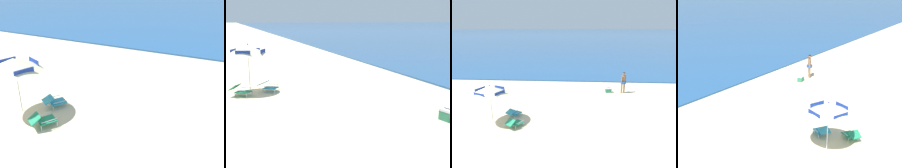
# 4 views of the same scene
# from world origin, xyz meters

# --- Properties ---
(beach_umbrella_striped_main) EXTENTS (2.75, 2.75, 2.22)m
(beach_umbrella_striped_main) POSITION_xyz_m (-3.78, 3.35, 1.93)
(beach_umbrella_striped_main) COLOR silver
(beach_umbrella_striped_main) RESTS_ON ground
(lounge_chair_under_umbrella) EXTENTS (0.93, 1.03, 0.53)m
(lounge_chair_under_umbrella) POSITION_xyz_m (-2.36, 2.85, 0.27)
(lounge_chair_under_umbrella) COLOR #1E7F56
(lounge_chair_under_umbrella) RESTS_ON ground
(lounge_chair_beside_umbrella) EXTENTS (0.92, 1.02, 0.51)m
(lounge_chair_beside_umbrella) POSITION_xyz_m (-2.80, 4.12, 0.27)
(lounge_chair_beside_umbrella) COLOR teal
(lounge_chair_beside_umbrella) RESTS_ON ground
(cooler_box) EXTENTS (0.54, 0.42, 0.43)m
(cooler_box) POSITION_xyz_m (3.54, 9.29, 0.20)
(cooler_box) COLOR #2D7F5B
(cooler_box) RESTS_ON ground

